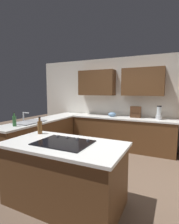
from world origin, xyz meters
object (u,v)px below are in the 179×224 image
mixing_bowl (112,114)px  spice_rack (136,112)px  sink_unit (30,122)px  blender (159,114)px  cooktop (64,142)px  oil_bottle (40,127)px  dish_soap_bottle (14,121)px

mixing_bowl → spice_rack: size_ratio=0.71×
sink_unit → blender: size_ratio=1.98×
sink_unit → cooktop: size_ratio=0.92×
spice_rack → oil_bottle: 2.79m
spice_rack → dish_soap_bottle: bearing=48.6°
mixing_bowl → dish_soap_bottle: (1.37, 2.23, 0.06)m
spice_rack → mixing_bowl: bearing=5.1°
cooktop → spice_rack: size_ratio=2.43×
sink_unit → blender: bearing=-146.8°
mixing_bowl → dish_soap_bottle: size_ratio=0.76×
blender → sink_unit: bearing=33.2°
sink_unit → mixing_bowl: 2.26m
mixing_bowl → dish_soap_bottle: dish_soap_bottle is taller
sink_unit → oil_bottle: size_ratio=2.39×
blender → mixing_bowl: bearing=0.0°
blender → spice_rack: 0.60m
spice_rack → dish_soap_bottle: (2.02, 2.29, -0.04)m
dish_soap_bottle → oil_bottle: 0.95m
cooktop → blender: bearing=-110.5°
mixing_bowl → oil_bottle: size_ratio=0.76×
spice_rack → dish_soap_bottle: spice_rack is taller
sink_unit → spice_rack: bearing=-138.9°
sink_unit → mixing_bowl: size_ratio=3.16×
blender → spice_rack: (0.60, -0.06, 0.00)m
blender → dish_soap_bottle: (2.62, 2.23, -0.03)m
dish_soap_bottle → mixing_bowl: bearing=-121.5°
spice_rack → cooktop: bearing=81.3°
mixing_bowl → spice_rack: spice_rack is taller
cooktop → dish_soap_bottle: (1.59, -0.54, 0.11)m
cooktop → mixing_bowl: mixing_bowl is taller
cooktop → dish_soap_bottle: size_ratio=2.59×
spice_rack → oil_bottle: bearing=66.7°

